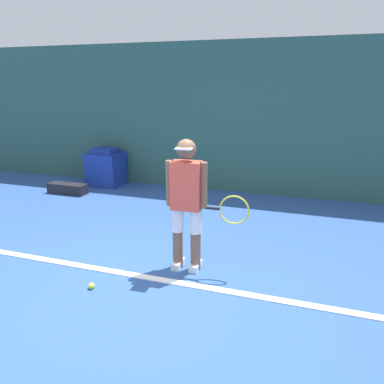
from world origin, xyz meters
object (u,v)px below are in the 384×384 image
Objects in this scene: tennis_player at (188,200)px; equipment_bag at (68,188)px; covered_chair at (106,168)px; tennis_ball at (91,286)px.

tennis_player is 1.92× the size of equipment_bag.
tennis_player reaches higher than equipment_bag.
covered_chair is 0.97m from equipment_bag.
covered_chair is (-2.13, 3.88, 0.35)m from tennis_ball.
tennis_player is 4.31m from covered_chair.
tennis_ball is at bearing -140.91° from tennis_player.
tennis_ball is 4.43m from covered_chair.
tennis_player is at bearing -46.25° from covered_chair.
tennis_player is 4.12m from equipment_bag.
tennis_ball is (-0.84, -0.78, -0.83)m from tennis_player.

